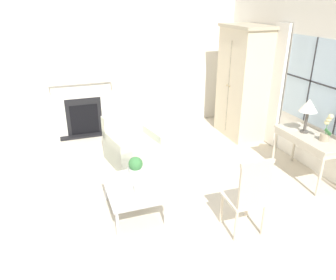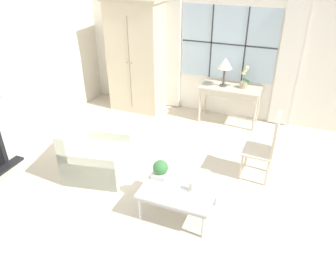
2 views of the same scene
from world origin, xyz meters
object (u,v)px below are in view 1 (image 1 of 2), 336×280
armchair_upholstered (135,146)px  armoire (243,83)px  side_chair_wooden (249,193)px  coffee_table (133,188)px  pillar_candle (137,188)px  potted_plant_small (136,166)px  console_table (309,141)px  table_lamp (309,107)px  fireplace (82,103)px  potted_orchid (326,131)px

armchair_upholstered → armoire: bearing=101.1°
side_chair_wooden → coffee_table: 1.53m
armchair_upholstered → coffee_table: 1.57m
armoire → pillar_candle: size_ratio=16.16×
potted_plant_small → pillar_candle: size_ratio=1.86×
console_table → table_lamp: size_ratio=2.10×
coffee_table → pillar_candle: size_ratio=6.74×
console_table → armchair_upholstered: (-1.51, -2.48, -0.38)m
fireplace → console_table: 4.46m
table_lamp → pillar_candle: size_ratio=3.97×
console_table → coffee_table: console_table is taller
potted_orchid → pillar_candle: (-0.06, -2.93, -0.43)m
fireplace → armchair_upholstered: fireplace is taller
potted_orchid → armchair_upholstered: potted_orchid is taller
potted_plant_small → armchair_upholstered: bearing=166.5°
side_chair_wooden → potted_plant_small: (-1.23, -1.09, -0.05)m
fireplace → armchair_upholstered: 1.80m
armchair_upholstered → console_table: bearing=58.6°
console_table → coffee_table: 2.89m
fireplace → coffee_table: (3.10, 0.32, -0.35)m
fireplace → potted_plant_small: 2.83m
table_lamp → armchair_upholstered: size_ratio=0.51×
coffee_table → pillar_candle: (0.16, 0.01, 0.10)m
fireplace → side_chair_wooden: size_ratio=2.04×
fireplace → side_chair_wooden: 4.30m
potted_orchid → potted_plant_small: size_ratio=1.67×
side_chair_wooden → coffee_table: (-0.92, -1.20, -0.22)m
coffee_table → armoire: bearing=125.2°
armoire → armchair_upholstered: 2.61m
armoire → side_chair_wooden: size_ratio=2.12×
fireplace → table_lamp: fireplace is taller
table_lamp → armchair_upholstered: table_lamp is taller
coffee_table → potted_orchid: bearing=85.6°
side_chair_wooden → potted_plant_small: side_chair_wooden is taller
armoire → coffee_table: 3.54m
potted_orchid → armchair_upholstered: bearing=-124.4°
table_lamp → coffee_table: (0.16, -2.89, -0.80)m
armoire → table_lamp: armoire is taller
potted_plant_small → console_table: bearing=83.6°
coffee_table → fireplace: bearing=-174.1°
side_chair_wooden → armoire: bearing=150.9°
fireplace → armchair_upholstered: size_ratio=2.01×
armoire → console_table: (1.98, 0.06, -0.49)m
console_table → table_lamp: bearing=176.7°
console_table → table_lamp: 0.54m
potted_orchid → armoire: bearing=-176.9°
fireplace → coffee_table: bearing=5.9°
console_table → armchair_upholstered: armchair_upholstered is taller
armchair_upholstered → coffee_table: (1.51, -0.40, 0.09)m
fireplace → side_chair_wooden: bearing=20.8°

